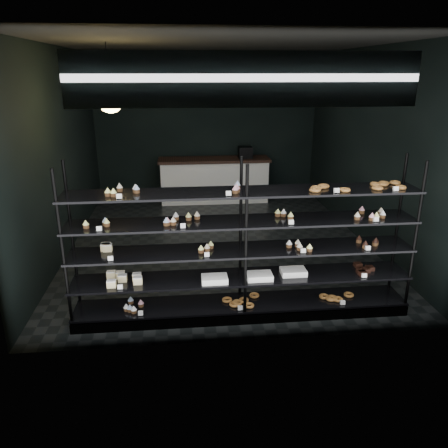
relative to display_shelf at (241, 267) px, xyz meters
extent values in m
cube|color=black|center=(-0.04, 2.45, -0.62)|extent=(5.00, 6.00, 0.01)
cube|color=black|center=(-0.04, 2.45, 2.57)|extent=(5.00, 6.00, 0.01)
cube|color=black|center=(-0.04, 5.45, 0.97)|extent=(5.00, 0.01, 3.20)
cube|color=black|center=(-0.04, -0.55, 0.97)|extent=(5.00, 0.01, 3.20)
cube|color=black|center=(-2.54, 2.45, 0.97)|extent=(0.01, 6.00, 3.20)
cube|color=black|center=(2.46, 2.45, 0.97)|extent=(0.01, 6.00, 3.20)
cube|color=black|center=(0.02, 0.00, -0.57)|extent=(4.00, 0.50, 0.12)
cylinder|color=black|center=(-1.95, -0.22, 0.36)|extent=(0.04, 0.04, 1.85)
cylinder|color=black|center=(-1.95, 0.22, 0.36)|extent=(0.04, 0.04, 1.85)
cylinder|color=black|center=(0.02, -0.22, 0.36)|extent=(0.04, 0.04, 1.85)
cylinder|color=black|center=(0.02, 0.22, 0.36)|extent=(0.04, 0.04, 1.85)
cylinder|color=black|center=(1.99, -0.22, 0.36)|extent=(0.04, 0.04, 1.85)
cylinder|color=black|center=(1.99, 0.22, 0.36)|extent=(0.04, 0.04, 1.85)
cube|color=black|center=(0.02, 0.00, -0.48)|extent=(4.00, 0.50, 0.03)
cube|color=black|center=(0.02, 0.00, -0.13)|extent=(4.00, 0.50, 0.02)
cube|color=black|center=(0.02, 0.00, 0.22)|extent=(4.00, 0.50, 0.02)
cube|color=black|center=(0.02, 0.00, 0.57)|extent=(4.00, 0.50, 0.02)
cube|color=black|center=(0.02, 0.00, 0.92)|extent=(4.00, 0.50, 0.02)
cube|color=white|center=(-1.29, -0.18, 0.96)|extent=(0.06, 0.04, 0.06)
cube|color=white|center=(-0.20, -0.18, 0.96)|extent=(0.05, 0.04, 0.06)
cube|color=white|center=(1.02, -0.18, 0.96)|extent=(0.06, 0.04, 0.06)
cube|color=white|center=(1.67, -0.18, 0.96)|extent=(0.06, 0.04, 0.06)
cube|color=white|center=(-1.56, -0.18, 0.61)|extent=(0.06, 0.04, 0.06)
cube|color=white|center=(-0.68, -0.18, 0.61)|extent=(0.05, 0.04, 0.06)
cube|color=white|center=(0.56, -0.18, 0.61)|extent=(0.05, 0.04, 0.06)
cube|color=white|center=(1.50, -0.18, 0.61)|extent=(0.06, 0.04, 0.06)
cube|color=white|center=(-1.48, -0.18, 0.26)|extent=(0.06, 0.04, 0.06)
cube|color=white|center=(-0.44, -0.18, 0.26)|extent=(0.06, 0.04, 0.06)
cube|color=white|center=(0.67, -0.18, 0.26)|extent=(0.05, 0.04, 0.06)
cube|color=white|center=(1.48, -0.18, 0.26)|extent=(0.06, 0.04, 0.06)
cube|color=white|center=(-1.38, -0.18, -0.09)|extent=(0.06, 0.04, 0.06)
cube|color=white|center=(1.46, -0.18, -0.09)|extent=(0.06, 0.04, 0.06)
cube|color=white|center=(-1.19, -0.18, -0.44)|extent=(0.06, 0.04, 0.06)
cube|color=white|center=(-0.05, -0.18, -0.44)|extent=(0.05, 0.04, 0.06)
cube|color=white|center=(1.24, -0.18, -0.44)|extent=(0.06, 0.04, 0.06)
cube|color=#0B183A|center=(-0.04, -0.47, 2.12)|extent=(3.20, 0.04, 0.45)
cube|color=white|center=(-0.04, -0.49, 2.12)|extent=(3.30, 0.02, 0.50)
cylinder|color=black|center=(-1.58, 1.58, 2.27)|extent=(0.01, 0.01, 0.56)
sphere|color=#FFC659|center=(-1.58, 1.58, 1.82)|extent=(0.34, 0.34, 0.34)
cube|color=silver|center=(0.08, 4.95, -0.17)|extent=(2.37, 0.60, 0.92)
cube|color=black|center=(0.08, 4.95, 0.32)|extent=(2.47, 0.65, 0.06)
cube|color=black|center=(0.78, 4.95, 0.48)|extent=(0.30, 0.30, 0.25)
camera|label=1|loc=(-0.67, -4.65, 2.20)|focal=35.00mm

